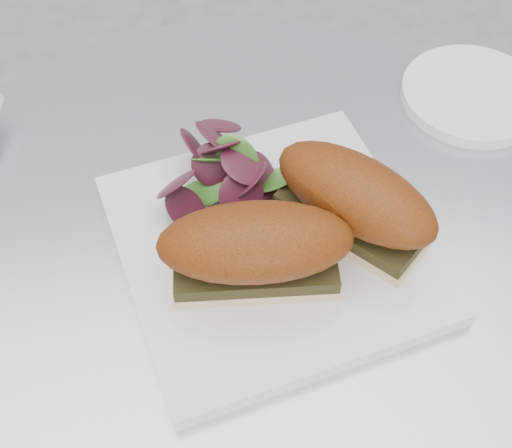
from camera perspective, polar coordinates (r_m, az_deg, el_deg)
The scene contains 6 objects.
table at distance 0.86m, azimuth -1.24°, elevation -12.11°, with size 0.70×0.70×0.73m.
plate at distance 0.64m, azimuth 1.25°, elevation -1.87°, with size 0.26×0.26×0.02m, color silver.
sandwich_left at distance 0.58m, azimuth -0.05°, elevation -1.98°, with size 0.17×0.09×0.08m.
sandwich_right at distance 0.62m, azimuth 7.89°, elevation 1.91°, with size 0.16×0.16×0.08m.
salad at distance 0.66m, azimuth -3.05°, elevation 4.86°, with size 0.12×0.12×0.05m, color #529B32, non-canonical shape.
saucer at distance 0.81m, azimuth 16.92°, elevation 9.89°, with size 0.15×0.15×0.01m, color silver.
Camera 1 is at (-0.04, -0.37, 1.26)m, focal length 50.00 mm.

